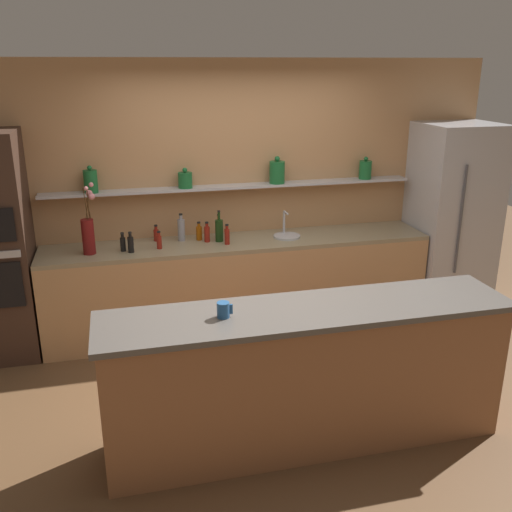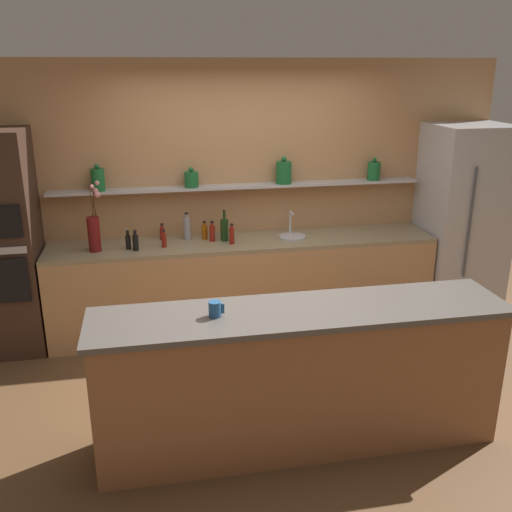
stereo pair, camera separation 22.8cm
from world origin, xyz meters
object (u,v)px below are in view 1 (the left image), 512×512
flower_vase (88,232)px  bottle_oil_7 (219,228)px  coffee_mug (223,310)px  bottle_sauce_6 (159,241)px  bottle_sauce_8 (199,233)px  bottle_sauce_9 (227,236)px  bottle_sauce_4 (123,243)px  bottle_wine_5 (219,230)px  bottle_sauce_0 (131,244)px  bottle_spirit_2 (181,229)px  refrigerator (451,220)px  bottle_sauce_1 (207,233)px  bottle_sauce_3 (156,234)px  sink_fixture (286,234)px

flower_vase → bottle_oil_7: bearing=8.8°
coffee_mug → bottle_oil_7: bearing=80.4°
bottle_sauce_6 → bottle_sauce_8: (0.40, 0.18, 0.00)m
bottle_sauce_6 → bottle_sauce_9: (0.63, -0.02, 0.01)m
bottle_sauce_4 → bottle_wine_5: 0.91m
bottle_sauce_0 → bottle_spirit_2: bearing=27.1°
bottle_spirit_2 → bottle_sauce_9: bottle_spirit_2 is taller
refrigerator → coffee_mug: bearing=-146.3°
bottle_oil_7 → bottle_sauce_1: bearing=-146.9°
refrigerator → bottle_spirit_2: refrigerator is taller
flower_vase → bottle_spirit_2: (0.85, 0.20, -0.09)m
bottle_sauce_4 → bottle_sauce_8: size_ratio=0.97×
refrigerator → bottle_sauce_3: refrigerator is taller
flower_vase → bottle_sauce_0: size_ratio=3.36×
bottle_sauce_1 → flower_vase: bearing=-174.6°
sink_fixture → bottle_spirit_2: size_ratio=0.98×
bottle_sauce_9 → coffee_mug: (-0.38, -1.82, 0.07)m
bottle_wine_5 → bottle_sauce_6: bearing=-170.7°
refrigerator → bottle_sauce_4: bearing=-179.7°
bottle_sauce_4 → bottle_oil_7: 0.94m
bottle_spirit_2 → bottle_wine_5: (0.35, -0.11, -0.00)m
refrigerator → coffee_mug: 3.35m
bottle_sauce_9 → flower_vase: bearing=179.1°
refrigerator → bottle_sauce_1: refrigerator is taller
bottle_spirit_2 → flower_vase: bearing=-166.7°
bottle_sauce_4 → bottle_sauce_1: bearing=7.0°
bottle_sauce_0 → bottle_sauce_6: size_ratio=1.14×
bottle_sauce_0 → bottle_sauce_3: 0.39m
refrigerator → bottle_sauce_9: (-2.40, -0.04, 0.01)m
bottle_sauce_0 → bottle_sauce_3: (0.25, 0.30, -0.01)m
sink_fixture → bottle_wine_5: 0.68m
bottle_wine_5 → bottle_sauce_9: 0.13m
bottle_sauce_0 → bottle_sauce_9: 0.89m
sink_fixture → bottle_sauce_1: bearing=177.9°
refrigerator → bottle_spirit_2: (-2.81, 0.18, 0.04)m
bottle_sauce_0 → bottle_sauce_6: bearing=10.3°
refrigerator → bottle_sauce_0: size_ratio=10.33×
flower_vase → bottle_sauce_4: (0.29, 0.00, -0.13)m
bottle_sauce_0 → flower_vase: bearing=172.1°
bottle_sauce_3 → bottle_sauce_8: bearing=-9.7°
bottle_spirit_2 → bottle_sauce_1: bearing=-23.2°
bottle_sauce_8 → coffee_mug: coffee_mug is taller
bottle_wine_5 → bottle_oil_7: 0.10m
flower_vase → bottle_sauce_8: size_ratio=3.55×
bottle_sauce_3 → bottle_sauce_9: 0.70m
bottle_sauce_1 → bottle_sauce_8: 0.10m
bottle_wine_5 → bottle_sauce_8: bearing=154.4°
bottle_sauce_0 → bottle_wine_5: bearing=9.6°
bottle_sauce_1 → bottle_spirit_2: bottle_spirit_2 is taller
bottle_sauce_8 → bottle_sauce_1: bearing=-50.4°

